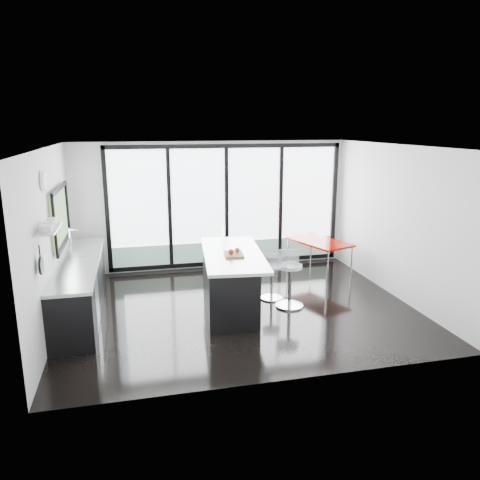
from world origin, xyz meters
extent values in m
cube|color=black|center=(0.00, 0.00, 0.00)|extent=(6.00, 5.00, 0.00)
cube|color=white|center=(0.00, 0.00, 2.80)|extent=(6.00, 5.00, 0.00)
cube|color=silver|center=(0.00, 2.50, 1.40)|extent=(6.00, 0.00, 2.80)
cube|color=white|center=(0.30, 2.47, 1.40)|extent=(5.00, 0.02, 2.50)
cube|color=slate|center=(0.30, 2.43, 0.37)|extent=(5.00, 0.02, 0.44)
cube|color=black|center=(-0.95, 2.43, 1.40)|extent=(0.08, 0.04, 2.50)
cube|color=black|center=(0.30, 2.43, 1.40)|extent=(0.08, 0.04, 2.50)
cube|color=black|center=(1.55, 2.43, 1.40)|extent=(0.08, 0.04, 2.50)
cube|color=silver|center=(0.00, -2.50, 1.40)|extent=(6.00, 0.00, 2.80)
cube|color=silver|center=(-3.00, 0.00, 1.40)|extent=(0.00, 5.00, 2.80)
cube|color=#557044|center=(-2.97, 0.90, 1.60)|extent=(0.02, 1.60, 0.90)
cube|color=#AAADAF|center=(-2.87, -0.85, 1.75)|extent=(0.25, 0.80, 0.03)
cylinder|color=white|center=(-2.97, -0.30, 2.35)|extent=(0.04, 0.30, 0.30)
cylinder|color=black|center=(-2.94, -1.25, 1.35)|extent=(0.03, 0.24, 0.24)
cube|color=silver|center=(3.00, 0.00, 1.40)|extent=(0.00, 5.00, 2.80)
cube|color=black|center=(-2.67, 0.40, 0.43)|extent=(0.65, 3.20, 0.87)
cube|color=#AAADAF|center=(-2.67, 0.40, 0.90)|extent=(0.69, 3.24, 0.05)
cube|color=#AAADAF|center=(-2.67, 0.90, 0.90)|extent=(0.45, 0.48, 0.06)
cylinder|color=silver|center=(-2.82, 0.90, 1.14)|extent=(0.02, 0.02, 0.44)
cube|color=#AAADAF|center=(-2.36, -0.35, 0.42)|extent=(0.03, 0.60, 0.80)
cube|color=black|center=(-0.15, 0.14, 0.46)|extent=(1.04, 2.39, 0.92)
cube|color=#AAADAF|center=(-0.07, 0.13, 0.94)|extent=(1.26, 2.48, 0.05)
cube|color=olive|center=(-0.09, -0.03, 0.99)|extent=(0.36, 0.45, 0.03)
sphere|color=maroon|center=(-0.14, -0.07, 1.05)|extent=(0.10, 0.10, 0.09)
sphere|color=brown|center=(-0.02, 0.02, 1.05)|extent=(0.10, 0.10, 0.09)
cylinder|color=silver|center=(-0.09, 0.93, 1.12)|extent=(0.08, 0.08, 0.30)
cylinder|color=silver|center=(0.89, -0.17, 0.39)|extent=(0.55, 0.55, 0.78)
cylinder|color=silver|center=(0.69, 0.27, 0.32)|extent=(0.50, 0.50, 0.64)
cube|color=#840700|center=(2.12, 1.48, 0.37)|extent=(1.20, 1.55, 0.73)
camera|label=1|loc=(-1.75, -7.54, 3.15)|focal=35.00mm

